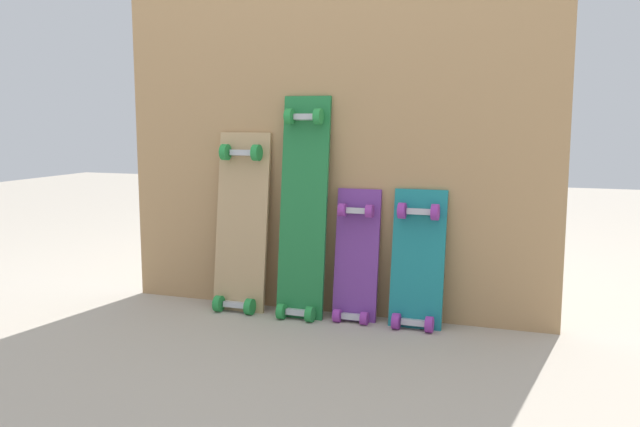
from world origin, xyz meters
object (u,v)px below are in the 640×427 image
(skateboard_natural, at_px, (241,229))
(skateboard_purple, at_px, (356,263))
(skateboard_green, at_px, (303,215))
(skateboard_teal, at_px, (417,267))

(skateboard_natural, xyz_separation_m, skateboard_purple, (0.52, 0.01, -0.12))
(skateboard_natural, relative_size, skateboard_green, 0.84)
(skateboard_natural, relative_size, skateboard_purple, 1.36)
(skateboard_green, height_order, skateboard_purple, skateboard_green)
(skateboard_green, bearing_deg, skateboard_natural, 179.12)
(skateboard_purple, relative_size, skateboard_teal, 1.00)
(skateboard_natural, bearing_deg, skateboard_teal, 0.28)
(skateboard_natural, distance_m, skateboard_purple, 0.53)
(skateboard_green, distance_m, skateboard_teal, 0.52)
(skateboard_teal, bearing_deg, skateboard_green, -179.03)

